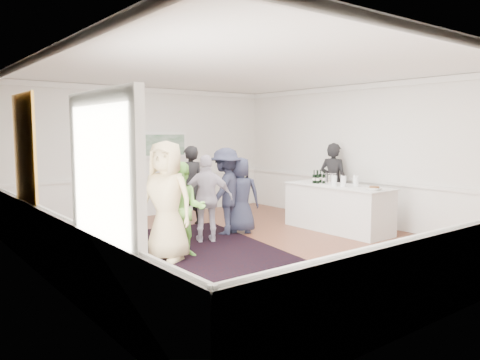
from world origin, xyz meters
TOP-DOWN VIEW (x-y plane):
  - floor at (0.00, 0.00)m, footprint 8.00×8.00m
  - ceiling at (0.00, 0.00)m, footprint 7.00×8.00m
  - wall_left at (-3.50, 0.00)m, footprint 0.02×8.00m
  - wall_right at (3.50, 0.00)m, footprint 0.02×8.00m
  - wall_back at (0.00, 4.00)m, footprint 7.00×0.02m
  - wall_front at (0.00, -4.00)m, footprint 7.00×0.02m
  - wainscoting at (0.00, 0.00)m, footprint 7.00×8.00m
  - mirror at (-3.45, 1.30)m, footprint 0.05×1.25m
  - doorway at (-3.45, -1.90)m, footprint 0.10×1.78m
  - landscape_painting at (0.40, 3.95)m, footprint 1.44×0.06m
  - area_rug at (-1.19, 0.34)m, footprint 3.84×4.68m
  - serving_table at (2.42, -0.11)m, footprint 0.91×2.41m
  - bartender at (3.20, 0.70)m, footprint 0.59×0.76m
  - guest_tan at (-1.62, 0.05)m, footprint 1.02×1.15m
  - guest_green at (-1.29, 0.10)m, footprint 1.00×0.95m
  - guest_lilac at (-0.37, 0.73)m, footprint 1.07×0.82m
  - guest_dark_a at (0.32, 1.07)m, footprint 1.33×1.12m
  - guest_dark_b at (0.24, 2.33)m, footprint 0.71×0.51m
  - guest_navy at (0.64, 0.99)m, footprint 0.93×0.86m
  - wine_bottles at (2.41, 0.44)m, footprint 0.30×0.25m
  - juice_pitchers at (2.38, -0.31)m, footprint 0.44×0.43m
  - ice_bucket at (2.44, 0.12)m, footprint 0.26×0.26m
  - nut_bowl at (2.34, -1.10)m, footprint 0.29×0.29m

SIDE VIEW (x-z plane):
  - floor at x=0.00m, z-range 0.00..0.00m
  - area_rug at x=-1.19m, z-range 0.00..0.02m
  - serving_table at x=2.42m, z-range 0.00..0.98m
  - wainscoting at x=0.00m, z-range 0.00..1.00m
  - guest_navy at x=0.64m, z-range 0.00..1.59m
  - guest_green at x=-1.29m, z-range 0.00..1.62m
  - guest_lilac at x=-0.37m, z-range 0.00..1.68m
  - guest_dark_a at x=0.32m, z-range 0.00..1.79m
  - guest_dark_b at x=0.24m, z-range 0.00..1.80m
  - bartender at x=3.20m, z-range 0.00..1.85m
  - guest_tan at x=-1.62m, z-range 0.00..1.98m
  - nut_bowl at x=2.34m, z-range 0.98..1.05m
  - ice_bucket at x=2.44m, z-range 0.97..1.21m
  - juice_pitchers at x=2.38m, z-range 0.98..1.22m
  - wine_bottles at x=2.41m, z-range 0.98..1.29m
  - doorway at x=-3.45m, z-range 0.14..2.70m
  - wall_left at x=-3.50m, z-range 0.00..3.20m
  - wall_right at x=3.50m, z-range 0.00..3.20m
  - wall_back at x=0.00m, z-range 0.00..3.20m
  - wall_front at x=0.00m, z-range 0.00..3.20m
  - landscape_painting at x=0.40m, z-range 1.45..2.11m
  - mirror at x=-3.45m, z-range 0.88..2.73m
  - ceiling at x=0.00m, z-range 3.19..3.21m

